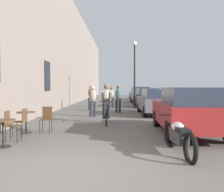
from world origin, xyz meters
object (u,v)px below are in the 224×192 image
(pedestrian_near, at_px, (93,99))
(pedestrian_mid, at_px, (118,97))
(parked_car_second, at_px, (156,101))
(parked_car_fifth, at_px, (137,93))
(cafe_chair_mid_toward_street, at_px, (46,118))
(street_lamp, at_px, (135,66))
(cafe_table_mid, at_px, (26,118))
(parked_car_third, at_px, (146,97))
(cafe_table_near, at_px, (3,127))
(parked_car_fourth, at_px, (140,94))
(cafe_chair_mid_toward_wall, at_px, (22,120))
(pedestrian_furthest, at_px, (112,96))
(parked_car_nearest, at_px, (188,110))
(pedestrian_far, at_px, (91,96))
(cafe_chair_near_toward_street, at_px, (11,124))
(cyclist_on_bicycle, at_px, (106,105))
(parked_motorcycle, at_px, (179,137))

(pedestrian_near, distance_m, pedestrian_mid, 2.47)
(parked_car_second, height_order, parked_car_fifth, parked_car_second)
(cafe_chair_mid_toward_street, xyz_separation_m, pedestrian_near, (1.16, 4.56, 0.40))
(parked_car_second, bearing_deg, street_lamp, 102.64)
(cafe_table_mid, xyz_separation_m, parked_car_third, (5.40, 11.39, 0.25))
(cafe_table_near, relative_size, parked_car_fourth, 0.16)
(cafe_chair_mid_toward_wall, height_order, parked_car_second, parked_car_second)
(cafe_chair_mid_toward_street, height_order, pedestrian_furthest, pedestrian_furthest)
(parked_car_nearest, xyz_separation_m, parked_car_second, (-0.19, 5.81, -0.05))
(cafe_table_near, distance_m, pedestrian_far, 10.76)
(parked_car_second, bearing_deg, parked_car_third, 89.00)
(cafe_table_near, xyz_separation_m, cafe_chair_near_toward_street, (-0.08, 0.65, -0.00))
(cafe_table_mid, bearing_deg, cyclist_on_bicycle, 39.70)
(cafe_table_near, bearing_deg, pedestrian_near, 75.78)
(cafe_table_mid, bearing_deg, parked_car_fifth, 76.49)
(cafe_table_near, relative_size, parked_motorcycle, 0.34)
(pedestrian_mid, distance_m, parked_car_second, 2.38)
(cafe_chair_near_toward_street, height_order, pedestrian_near, pedestrian_near)
(cyclist_on_bicycle, xyz_separation_m, parked_car_third, (2.74, 9.18, -0.03))
(cafe_table_near, relative_size, pedestrian_mid, 0.42)
(cafe_chair_mid_toward_wall, height_order, pedestrian_near, pedestrian_near)
(cafe_chair_near_toward_street, distance_m, cafe_chair_mid_toward_street, 1.59)
(cafe_chair_near_toward_street, bearing_deg, cyclist_on_bicycle, 54.30)
(cyclist_on_bicycle, xyz_separation_m, parked_car_fifth, (2.86, 20.76, -0.05))
(pedestrian_near, relative_size, parked_car_nearest, 0.37)
(cafe_chair_mid_toward_street, height_order, pedestrian_mid, pedestrian_mid)
(parked_car_fifth, bearing_deg, pedestrian_far, -106.48)
(cafe_chair_mid_toward_street, distance_m, parked_car_nearest, 4.82)
(cafe_chair_mid_toward_street, bearing_deg, pedestrian_mid, 69.52)
(parked_car_nearest, relative_size, parked_car_third, 1.05)
(cyclist_on_bicycle, bearing_deg, parked_car_fifth, 82.17)
(cafe_chair_near_toward_street, bearing_deg, parked_car_second, 53.57)
(pedestrian_far, height_order, parked_car_nearest, pedestrian_far)
(pedestrian_near, distance_m, pedestrian_furthest, 5.54)
(cafe_chair_mid_toward_wall, xyz_separation_m, parked_car_fourth, (5.31, 17.27, 0.30))
(cafe_chair_mid_toward_wall, xyz_separation_m, parked_car_fifth, (5.44, 23.56, 0.24))
(street_lamp, xyz_separation_m, parked_car_second, (0.93, -4.15, -2.35))
(pedestrian_far, xyz_separation_m, parked_car_fifth, (4.24, 14.34, -0.21))
(pedestrian_far, height_order, street_lamp, street_lamp)
(cafe_table_near, bearing_deg, cafe_chair_near_toward_street, 96.62)
(cafe_table_mid, height_order, pedestrian_far, pedestrian_far)
(cafe_table_mid, relative_size, pedestrian_mid, 0.42)
(pedestrian_near, relative_size, parked_car_second, 0.39)
(cafe_table_mid, height_order, parked_car_fourth, parked_car_fourth)
(pedestrian_furthest, relative_size, parked_car_third, 0.38)
(parked_car_fifth, distance_m, parked_motorcycle, 25.59)
(parked_car_third, bearing_deg, street_lamp, -123.43)
(cafe_chair_mid_toward_wall, relative_size, pedestrian_furthest, 0.56)
(parked_car_second, bearing_deg, cafe_chair_near_toward_street, -126.43)
(parked_car_nearest, xyz_separation_m, parked_motorcycle, (-0.88, -2.48, -0.41))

